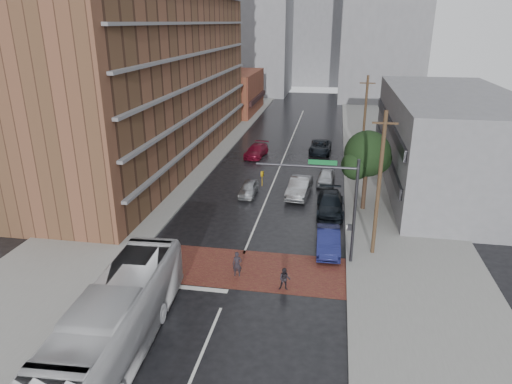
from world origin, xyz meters
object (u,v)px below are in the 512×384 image
(transit_bus, at_px, (116,321))
(car_parked_far, at_px, (326,177))
(pedestrian_a, at_px, (237,264))
(pedestrian_b, at_px, (285,279))
(suv_travel, at_px, (320,147))
(car_travel_c, at_px, (256,151))
(car_travel_b, at_px, (299,187))
(car_travel_a, at_px, (249,189))
(car_parked_mid, at_px, (330,204))
(car_parked_near, at_px, (328,241))

(transit_bus, height_order, car_parked_far, transit_bus)
(transit_bus, bearing_deg, pedestrian_a, 58.98)
(pedestrian_b, bearing_deg, transit_bus, -138.81)
(transit_bus, distance_m, pedestrian_a, 8.97)
(car_parked_far, bearing_deg, suv_travel, 98.88)
(transit_bus, bearing_deg, car_travel_c, 85.83)
(car_travel_b, distance_m, car_parked_far, 4.56)
(car_travel_a, bearing_deg, suv_travel, 69.98)
(car_travel_b, relative_size, car_parked_mid, 0.95)
(pedestrian_a, distance_m, car_parked_near, 7.10)
(transit_bus, distance_m, suv_travel, 38.84)
(car_travel_c, distance_m, suv_travel, 8.01)
(car_travel_b, bearing_deg, car_travel_c, 122.17)
(pedestrian_a, distance_m, car_travel_a, 14.39)
(suv_travel, bearing_deg, car_travel_c, -156.08)
(pedestrian_a, bearing_deg, car_parked_near, 34.87)
(pedestrian_b, bearing_deg, car_parked_far, 82.94)
(car_travel_a, distance_m, car_parked_mid, 8.05)
(pedestrian_a, bearing_deg, transit_bus, -121.50)
(car_travel_a, height_order, car_parked_far, car_parked_far)
(car_parked_near, bearing_deg, car_travel_b, 103.00)
(car_parked_mid, distance_m, car_parked_far, 7.38)
(pedestrian_b, bearing_deg, suv_travel, 86.83)
(car_parked_mid, bearing_deg, pedestrian_a, -117.47)
(pedestrian_b, bearing_deg, car_travel_a, 106.77)
(transit_bus, distance_m, car_parked_mid, 21.62)
(pedestrian_a, distance_m, car_parked_mid, 12.67)
(transit_bus, bearing_deg, suv_travel, 74.85)
(car_travel_b, xyz_separation_m, car_travel_c, (-6.16, 12.30, -0.14))
(pedestrian_b, distance_m, car_travel_c, 29.00)
(transit_bus, height_order, car_parked_near, transit_bus)
(car_travel_a, relative_size, car_parked_far, 0.93)
(pedestrian_a, xyz_separation_m, pedestrian_b, (3.13, -1.09, -0.10))
(transit_bus, distance_m, car_travel_c, 35.04)
(car_travel_c, xyz_separation_m, car_parked_far, (8.50, -8.39, -0.03))
(car_travel_c, distance_m, car_parked_mid, 18.16)
(transit_bus, height_order, car_parked_mid, transit_bus)
(car_travel_a, relative_size, car_travel_b, 0.73)
(car_parked_near, height_order, car_parked_mid, car_parked_mid)
(pedestrian_b, height_order, car_travel_c, pedestrian_b)
(car_travel_c, bearing_deg, car_travel_b, -56.03)
(car_parked_mid, bearing_deg, car_parked_near, -91.37)
(pedestrian_b, bearing_deg, pedestrian_a, 159.12)
(pedestrian_a, height_order, car_travel_c, pedestrian_a)
(car_parked_near, bearing_deg, car_travel_c, 109.24)
(transit_bus, relative_size, car_parked_far, 3.13)
(car_travel_b, bearing_deg, car_parked_near, -68.99)
(pedestrian_b, distance_m, suv_travel, 31.19)
(car_parked_near, bearing_deg, car_parked_mid, 87.66)
(suv_travel, distance_m, car_parked_far, 11.38)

